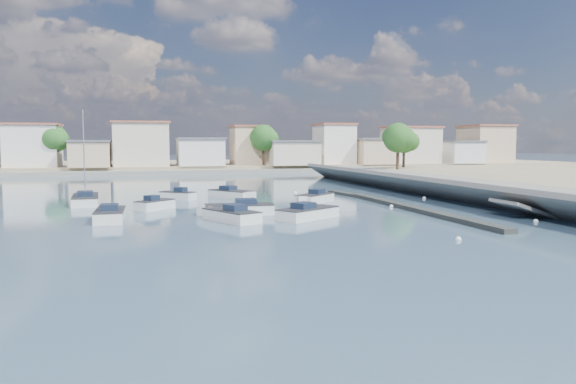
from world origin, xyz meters
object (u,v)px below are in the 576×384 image
(motorboat_b, at_px, (157,205))
(sailboat, at_px, (86,200))
(motorboat_c, at_px, (235,210))
(motorboat_e, at_px, (110,215))
(motorboat_h, at_px, (310,213))
(motorboat_f, at_px, (176,196))
(motorboat_d, at_px, (313,199))
(motorboat_a, at_px, (229,216))
(motorboat_g, at_px, (234,195))

(motorboat_b, xyz_separation_m, sailboat, (-6.33, 6.23, 0.03))
(motorboat_c, height_order, sailboat, sailboat)
(motorboat_e, relative_size, motorboat_h, 1.04)
(motorboat_f, relative_size, motorboat_h, 0.68)
(motorboat_d, xyz_separation_m, motorboat_e, (-18.22, -7.70, 0.00))
(motorboat_a, relative_size, motorboat_d, 1.17)
(motorboat_d, relative_size, motorboat_f, 1.25)
(motorboat_h, bearing_deg, motorboat_c, 144.39)
(motorboat_d, relative_size, motorboat_h, 0.85)
(motorboat_e, distance_m, motorboat_h, 14.95)
(motorboat_c, bearing_deg, motorboat_d, 38.44)
(motorboat_d, height_order, motorboat_h, same)
(motorboat_g, relative_size, sailboat, 0.59)
(motorboat_e, bearing_deg, sailboat, 102.87)
(motorboat_e, height_order, sailboat, sailboat)
(motorboat_d, bearing_deg, motorboat_b, -173.39)
(motorboat_f, bearing_deg, motorboat_c, -73.79)
(motorboat_f, bearing_deg, motorboat_b, -105.14)
(motorboat_b, xyz_separation_m, motorboat_e, (-3.53, -6.00, 0.00))
(motorboat_a, xyz_separation_m, motorboat_f, (-2.79, 16.70, -0.00))
(motorboat_b, relative_size, motorboat_c, 0.59)
(motorboat_f, bearing_deg, sailboat, -168.08)
(motorboat_f, height_order, sailboat, sailboat)
(motorboat_b, bearing_deg, motorboat_e, -120.48)
(motorboat_e, bearing_deg, motorboat_b, 59.52)
(motorboat_f, xyz_separation_m, motorboat_h, (8.97, -16.88, 0.00))
(sailboat, bearing_deg, motorboat_c, -42.78)
(motorboat_a, bearing_deg, motorboat_c, 73.31)
(motorboat_d, xyz_separation_m, motorboat_f, (-12.51, 6.33, 0.00))
(motorboat_g, bearing_deg, motorboat_d, -43.62)
(motorboat_e, relative_size, motorboat_f, 1.53)
(motorboat_b, bearing_deg, sailboat, 135.43)
(motorboat_d, distance_m, motorboat_h, 11.14)
(motorboat_a, xyz_separation_m, motorboat_e, (-8.50, 2.67, -0.00))
(motorboat_f, height_order, motorboat_g, same)
(motorboat_f, xyz_separation_m, sailboat, (-8.50, -1.79, 0.03))
(sailboat, bearing_deg, motorboat_a, -52.85)
(motorboat_b, relative_size, motorboat_f, 0.97)
(motorboat_f, relative_size, sailboat, 0.41)
(motorboat_f, bearing_deg, motorboat_a, -80.50)
(motorboat_c, xyz_separation_m, motorboat_h, (5.13, -3.67, -0.00))
(motorboat_d, height_order, motorboat_f, same)
(motorboat_d, relative_size, motorboat_e, 0.82)
(motorboat_c, distance_m, motorboat_e, 9.58)
(motorboat_e, xyz_separation_m, motorboat_g, (11.57, 14.04, 0.00))
(sailboat, bearing_deg, motorboat_e, -77.13)
(motorboat_c, xyz_separation_m, motorboat_e, (-9.54, -0.82, -0.00))
(sailboat, bearing_deg, motorboat_g, 7.17)
(motorboat_a, distance_m, motorboat_e, 8.91)
(motorboat_a, relative_size, motorboat_h, 0.99)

